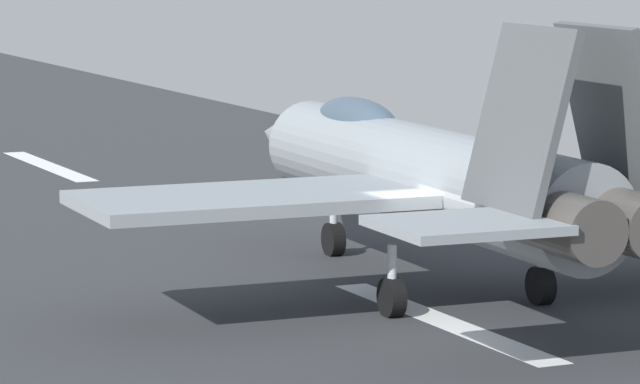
{
  "coord_description": "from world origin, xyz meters",
  "views": [
    {
      "loc": [
        -30.13,
        16.51,
        7.27
      ],
      "look_at": [
        2.97,
        1.32,
        2.2
      ],
      "focal_mm": 106.03,
      "sensor_mm": 36.0,
      "label": 1
    }
  ],
  "objects": [
    {
      "name": "ground_plane",
      "position": [
        0.0,
        0.0,
        0.0
      ],
      "size": [
        400.0,
        400.0,
        0.0
      ],
      "primitive_type": "plane",
      "color": "slate"
    },
    {
      "name": "fighter_jet",
      "position": [
        2.94,
        -1.0,
        2.46
      ],
      "size": [
        17.03,
        14.81,
        5.66
      ],
      "color": "gray",
      "rests_on": "ground"
    },
    {
      "name": "runway_strip",
      "position": [
        -0.02,
        0.0,
        0.01
      ],
      "size": [
        240.0,
        26.0,
        0.02
      ],
      "color": "#323334",
      "rests_on": "ground"
    },
    {
      "name": "crew_person",
      "position": [
        14.39,
        -10.61,
        0.79
      ],
      "size": [
        0.35,
        0.69,
        1.59
      ],
      "color": "#1E2338",
      "rests_on": "ground"
    }
  ]
}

